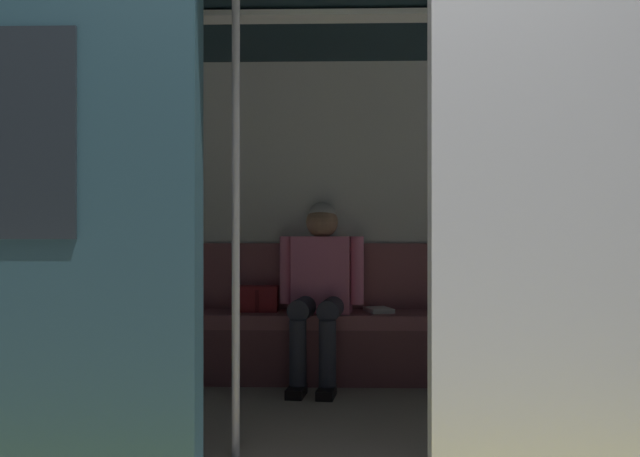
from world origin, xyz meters
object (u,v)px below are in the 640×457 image
Objects in this scene: train_car at (312,136)px; person_seated at (320,280)px; grab_pole_door at (236,212)px; handbag at (258,299)px; book at (379,310)px; bench_seat at (325,329)px.

person_seated is (-0.02, -0.87, -0.81)m from train_car.
person_seated is at bearing -102.84° from grab_pole_door.
person_seated is at bearing -91.13° from train_car.
book is (-0.80, 0.01, -0.07)m from handbag.
train_car reaches higher than book.
grab_pole_door reaches higher than book.
bench_seat is 1.35× the size of grab_pole_door.
person_seated is at bearing 58.78° from bench_seat.
train_car is at bearing -118.43° from grab_pole_door.
grab_pole_door is (0.33, 1.44, 0.40)m from person_seated.
bench_seat is 11.11× the size of handbag.
handbag is at bearing -17.32° from person_seated.
bench_seat is 13.13× the size of book.
handbag is at bearing -86.83° from grab_pole_door.
grab_pole_door is (0.71, 1.56, 0.61)m from book.
handbag is 1.66m from grab_pole_door.
handbag is (0.42, -0.13, -0.14)m from person_seated.
person_seated is 0.45m from book.
bench_seat is at bearing -103.55° from grab_pole_door.
book reaches higher than bench_seat.
handbag is at bearing -16.33° from book.
book is (-0.40, -0.99, -1.02)m from train_car.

